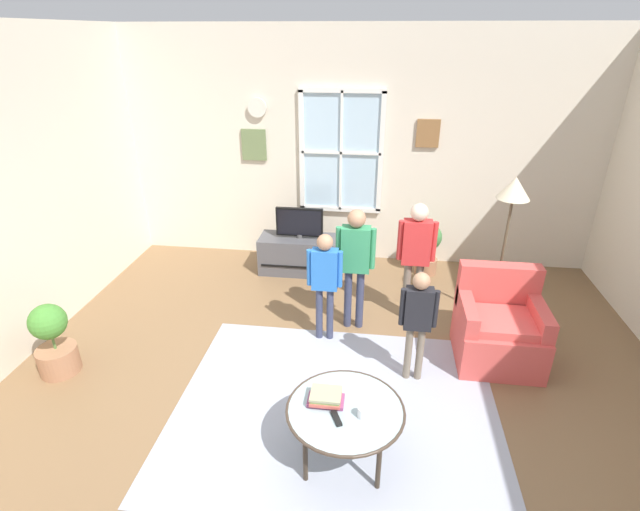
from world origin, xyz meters
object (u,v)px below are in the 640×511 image
(person_green_shirt, at_px, (355,256))
(remote_near_books, at_px, (336,418))
(person_red_shirt, at_px, (416,249))
(person_black_shirt, at_px, (418,315))
(armchair, at_px, (498,328))
(cup, at_px, (363,412))
(television, at_px, (299,222))
(tv_stand, at_px, (300,255))
(potted_plant_corner, at_px, (53,341))
(potted_plant_by_window, at_px, (428,245))
(coffee_table, at_px, (345,411))
(book_stack, at_px, (326,397))
(person_blue_shirt, at_px, (325,275))
(floor_lamp, at_px, (512,203))

(person_green_shirt, bearing_deg, remote_near_books, -90.21)
(person_red_shirt, height_order, person_black_shirt, person_red_shirt)
(armchair, height_order, cup, armchair)
(television, height_order, person_black_shirt, person_black_shirt)
(tv_stand, distance_m, person_green_shirt, 1.54)
(remote_near_books, distance_m, potted_plant_corner, 2.75)
(cup, relative_size, potted_plant_by_window, 0.12)
(armchair, relative_size, coffee_table, 1.02)
(armchair, distance_m, potted_plant_by_window, 1.80)
(television, relative_size, coffee_table, 0.70)
(television, height_order, remote_near_books, television)
(book_stack, relative_size, person_blue_shirt, 0.23)
(potted_plant_corner, relative_size, floor_lamp, 0.44)
(remote_near_books, bearing_deg, potted_plant_corner, 164.42)
(cup, xyz_separation_m, potted_plant_corner, (-2.82, 0.69, -0.15))
(potted_plant_by_window, bearing_deg, television, -173.96)
(person_green_shirt, bearing_deg, person_black_shirt, -52.82)
(remote_near_books, xyz_separation_m, person_green_shirt, (0.01, 1.83, 0.37))
(television, height_order, person_red_shirt, person_red_shirt)
(coffee_table, height_order, book_stack, book_stack)
(television, relative_size, book_stack, 2.27)
(person_blue_shirt, distance_m, floor_lamp, 2.00)
(television, height_order, cup, television)
(armchair, height_order, person_red_shirt, person_red_shirt)
(television, bearing_deg, person_black_shirt, -55.35)
(coffee_table, xyz_separation_m, person_green_shirt, (-0.05, 1.72, 0.41))
(potted_plant_by_window, distance_m, potted_plant_corner, 4.28)
(person_blue_shirt, bearing_deg, cup, -73.66)
(person_red_shirt, height_order, potted_plant_corner, person_red_shirt)
(floor_lamp, bearing_deg, person_blue_shirt, -160.32)
(person_red_shirt, distance_m, person_green_shirt, 0.66)
(person_blue_shirt, xyz_separation_m, potted_plant_corner, (-2.37, -0.84, -0.39))
(armchair, relative_size, person_blue_shirt, 0.75)
(television, distance_m, floor_lamp, 2.51)
(person_blue_shirt, bearing_deg, television, 108.88)
(television, bearing_deg, person_green_shirt, -57.08)
(person_blue_shirt, bearing_deg, coffee_table, -77.55)
(person_black_shirt, relative_size, potted_plant_corner, 1.53)
(person_black_shirt, xyz_separation_m, person_green_shirt, (-0.59, 0.77, 0.15))
(television, distance_m, person_green_shirt, 1.43)
(remote_near_books, relative_size, floor_lamp, 0.09)
(remote_near_books, distance_m, floor_lamp, 2.83)
(cup, relative_size, floor_lamp, 0.05)
(person_green_shirt, distance_m, potted_plant_by_window, 1.67)
(coffee_table, height_order, person_black_shirt, person_black_shirt)
(armchair, distance_m, remote_near_books, 2.04)
(coffee_table, distance_m, person_blue_shirt, 1.53)
(person_red_shirt, relative_size, potted_plant_corner, 1.89)
(armchair, xyz_separation_m, person_green_shirt, (-1.39, 0.36, 0.50))
(armchair, bearing_deg, coffee_table, -134.57)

